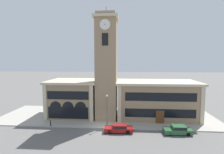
{
  "coord_description": "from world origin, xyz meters",
  "views": [
    {
      "loc": [
        3.73,
        -28.77,
        11.72
      ],
      "look_at": [
        1.27,
        3.19,
        8.69
      ],
      "focal_mm": 28.0,
      "sensor_mm": 36.0,
      "label": 1
    }
  ],
  "objects_px": {
    "parked_car_near": "(119,128)",
    "street_lamp": "(107,106)",
    "parked_car_mid": "(178,130)",
    "bollard": "(51,123)"
  },
  "relations": [
    {
      "from": "parked_car_mid",
      "to": "bollard",
      "type": "distance_m",
      "value": 21.64
    },
    {
      "from": "parked_car_mid",
      "to": "street_lamp",
      "type": "bearing_deg",
      "value": -10.83
    },
    {
      "from": "parked_car_near",
      "to": "street_lamp",
      "type": "relative_size",
      "value": 0.83
    },
    {
      "from": "street_lamp",
      "to": "parked_car_mid",
      "type": "bearing_deg",
      "value": -8.31
    },
    {
      "from": "parked_car_mid",
      "to": "parked_car_near",
      "type": "bearing_deg",
      "value": -2.52
    },
    {
      "from": "street_lamp",
      "to": "bollard",
      "type": "bearing_deg",
      "value": -178.06
    },
    {
      "from": "parked_car_near",
      "to": "street_lamp",
      "type": "distance_m",
      "value": 4.22
    },
    {
      "from": "parked_car_near",
      "to": "street_lamp",
      "type": "xyz_separation_m",
      "value": [
        -2.15,
        1.69,
        3.21
      ]
    },
    {
      "from": "street_lamp",
      "to": "bollard",
      "type": "xyz_separation_m",
      "value": [
        -10.01,
        -0.34,
        -3.23
      ]
    },
    {
      "from": "parked_car_mid",
      "to": "street_lamp",
      "type": "relative_size",
      "value": 0.78
    }
  ]
}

